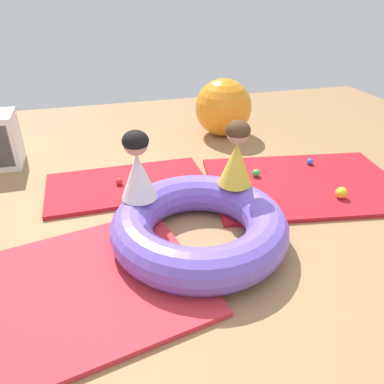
% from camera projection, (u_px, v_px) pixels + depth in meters
% --- Properties ---
extents(ground_plane, '(8.00, 8.00, 0.00)m').
position_uv_depth(ground_plane, '(217.00, 246.00, 2.80)').
color(ground_plane, '#9E7549').
extents(gym_mat_near_left, '(1.51, 0.83, 0.04)m').
position_uv_depth(gym_mat_near_left, '(128.00, 185.00, 3.59)').
color(gym_mat_near_left, '#B21923').
rests_on(gym_mat_near_left, ground).
extents(gym_mat_center_rear, '(1.97, 1.52, 0.04)m').
position_uv_depth(gym_mat_center_rear, '(304.00, 184.00, 3.61)').
color(gym_mat_center_rear, '#B21923').
rests_on(gym_mat_center_rear, ground).
extents(gym_mat_far_left, '(2.03, 1.56, 0.04)m').
position_uv_depth(gym_mat_far_left, '(54.00, 297.00, 2.32)').
color(gym_mat_far_left, red).
rests_on(gym_mat_far_left, ground).
extents(inflatable_cushion, '(1.30, 1.30, 0.31)m').
position_uv_depth(inflatable_cushion, '(199.00, 226.00, 2.75)').
color(inflatable_cushion, '#7056D1').
rests_on(inflatable_cushion, ground).
extents(child_in_yellow, '(0.30, 0.30, 0.53)m').
position_uv_depth(child_in_yellow, '(236.00, 154.00, 2.88)').
color(child_in_yellow, yellow).
rests_on(child_in_yellow, inflatable_cushion).
extents(child_in_white, '(0.31, 0.31, 0.52)m').
position_uv_depth(child_in_white, '(137.00, 166.00, 2.69)').
color(child_in_white, white).
rests_on(child_in_white, inflatable_cushion).
extents(play_ball_blue, '(0.07, 0.07, 0.07)m').
position_uv_depth(play_ball_blue, '(310.00, 162.00, 3.93)').
color(play_ball_blue, blue).
rests_on(play_ball_blue, gym_mat_center_rear).
extents(play_ball_red, '(0.07, 0.07, 0.07)m').
position_uv_depth(play_ball_red, '(119.00, 181.00, 3.54)').
color(play_ball_red, red).
rests_on(play_ball_red, gym_mat_near_left).
extents(play_ball_green, '(0.08, 0.08, 0.08)m').
position_uv_depth(play_ball_green, '(256.00, 173.00, 3.68)').
color(play_ball_green, green).
rests_on(play_ball_green, gym_mat_center_rear).
extents(play_ball_yellow, '(0.10, 0.10, 0.10)m').
position_uv_depth(play_ball_yellow, '(341.00, 193.00, 3.31)').
color(play_ball_yellow, yellow).
rests_on(play_ball_yellow, gym_mat_center_rear).
extents(exercise_ball_large, '(0.71, 0.71, 0.71)m').
position_uv_depth(exercise_ball_large, '(223.00, 107.00, 4.67)').
color(exercise_ball_large, orange).
rests_on(exercise_ball_large, ground).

